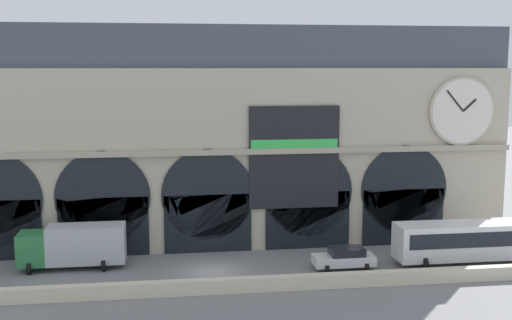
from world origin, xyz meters
TOP-DOWN VIEW (x-y plane):
  - ground_plane at (0.00, 0.00)m, footprint 200.00×200.00m
  - quay_parapet_wall at (0.00, -4.27)m, footprint 90.00×0.70m
  - station_building at (0.07, 7.03)m, footprint 49.38×4.50m
  - box_truck_midwest at (-9.84, 2.33)m, footprint 7.50×2.91m
  - car_mideast at (9.47, -0.54)m, footprint 4.40×2.22m
  - bus_east at (18.85, -0.71)m, footprint 11.00×3.25m

SIDE VIEW (x-z plane):
  - ground_plane at x=0.00m, z-range 0.00..0.00m
  - quay_parapet_wall at x=0.00m, z-range 0.00..0.94m
  - car_mideast at x=9.47m, z-range 0.03..1.58m
  - box_truck_midwest at x=-9.84m, z-range 0.14..3.26m
  - bus_east at x=18.85m, z-range 0.23..3.33m
  - station_building at x=0.07m, z-range -0.32..17.36m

